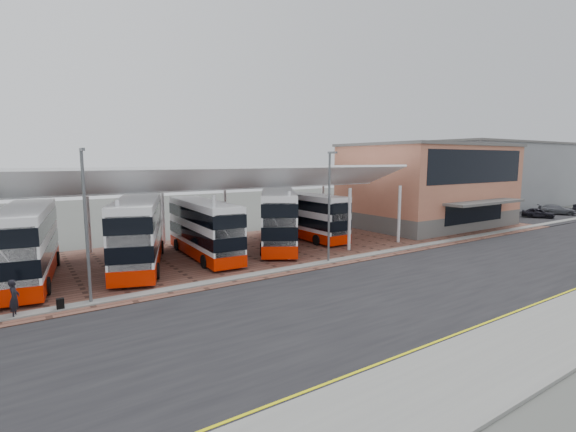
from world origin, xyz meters
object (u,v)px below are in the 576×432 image
(bus_1, at_px, (27,245))
(bus_4, at_px, (278,219))
(terminal, at_px, (428,185))
(pedestrian, at_px, (14,298))
(bus_3, at_px, (204,229))
(carpark_car_a, at_px, (538,213))
(bus_5, at_px, (305,216))
(bus_2, at_px, (139,233))
(carpark_car_b, at_px, (557,210))

(bus_1, bearing_deg, bus_4, 10.07)
(terminal, xyz_separation_m, pedestrian, (-40.31, -7.76, -3.68))
(bus_3, distance_m, carpark_car_a, 44.45)
(terminal, distance_m, bus_5, 17.09)
(bus_3, height_order, pedestrian, bus_3)
(bus_5, bearing_deg, bus_4, -158.14)
(terminal, xyz_separation_m, bus_2, (-32.85, -1.24, -2.23))
(bus_2, bearing_deg, bus_5, 26.84)
(bus_1, relative_size, pedestrian, 6.24)
(bus_4, distance_m, pedestrian, 20.53)
(bus_4, bearing_deg, bus_3, -146.80)
(carpark_car_a, distance_m, carpark_car_b, 5.58)
(bus_3, bearing_deg, bus_1, -176.08)
(bus_3, height_order, bus_4, bus_4)
(bus_3, bearing_deg, bus_2, -174.48)
(bus_2, distance_m, bus_5, 16.10)
(bus_5, relative_size, pedestrian, 5.63)
(bus_2, distance_m, bus_4, 11.81)
(terminal, xyz_separation_m, bus_5, (-16.88, 0.88, -2.48))
(bus_1, distance_m, carpark_car_b, 61.51)
(terminal, xyz_separation_m, bus_3, (-27.94, -1.03, -2.46))
(bus_4, relative_size, bus_5, 1.10)
(pedestrian, relative_size, carpark_car_b, 0.41)
(bus_1, bearing_deg, bus_2, 8.48)
(terminal, height_order, bus_3, terminal)
(bus_1, xyz_separation_m, bus_5, (22.60, 2.08, -0.18))
(terminal, distance_m, bus_1, 39.57)
(bus_2, bearing_deg, bus_1, -161.11)
(bus_1, bearing_deg, bus_5, 14.10)
(carpark_car_b, bearing_deg, carpark_car_a, 147.53)
(bus_3, bearing_deg, pedestrian, -148.36)
(bus_2, height_order, carpark_car_b, bus_2)
(bus_2, height_order, carpark_car_a, bus_2)
(terminal, height_order, carpark_car_a, terminal)
(pedestrian, xyz_separation_m, carpark_car_b, (62.23, 3.44, -0.24))
(bus_5, relative_size, carpark_car_b, 2.28)
(bus_3, relative_size, bus_5, 1.02)
(bus_2, bearing_deg, bus_4, 21.38)
(bus_2, relative_size, carpark_car_b, 2.61)
(bus_2, relative_size, bus_4, 1.03)
(bus_4, xyz_separation_m, pedestrian, (-19.26, -6.95, -1.48))
(bus_1, relative_size, bus_4, 1.00)
(bus_4, xyz_separation_m, bus_5, (4.16, 1.69, -0.29))
(bus_1, distance_m, bus_2, 6.64)
(bus_2, bearing_deg, carpark_car_b, 16.04)
(pedestrian, bearing_deg, terminal, -65.29)
(bus_4, bearing_deg, bus_1, -147.49)
(pedestrian, bearing_deg, carpark_car_a, -72.92)
(bus_3, height_order, bus_5, bus_3)
(carpark_car_a, relative_size, carpark_car_b, 0.83)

